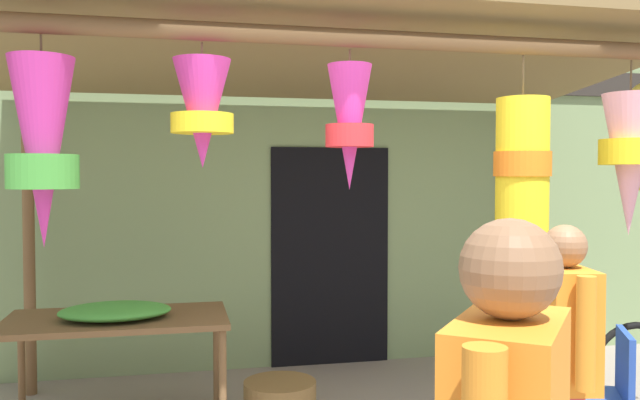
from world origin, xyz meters
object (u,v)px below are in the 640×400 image
(display_table, at_px, (117,327))
(flower_heap_on_table, at_px, (117,311))
(vendor_in_orange, at_px, (563,356))
(folding_chair, at_px, (605,388))
(wicker_basket_spare, at_px, (280,397))

(display_table, bearing_deg, flower_heap_on_table, -82.53)
(display_table, distance_m, vendor_in_orange, 2.87)
(vendor_in_orange, bearing_deg, display_table, 140.05)
(display_table, relative_size, vendor_in_orange, 0.98)
(folding_chair, bearing_deg, wicker_basket_spare, 141.37)
(flower_heap_on_table, xyz_separation_m, vendor_in_orange, (2.19, -1.77, 0.05))
(display_table, height_order, flower_heap_on_table, flower_heap_on_table)
(vendor_in_orange, bearing_deg, wicker_basket_spare, 119.14)
(flower_heap_on_table, bearing_deg, folding_chair, -23.24)
(folding_chair, bearing_deg, flower_heap_on_table, 156.76)
(folding_chair, relative_size, vendor_in_orange, 0.56)
(flower_heap_on_table, xyz_separation_m, folding_chair, (2.82, -1.21, -0.33))
(flower_heap_on_table, distance_m, wicker_basket_spare, 1.34)
(flower_heap_on_table, bearing_deg, wicker_basket_spare, 7.56)
(display_table, bearing_deg, wicker_basket_spare, 3.82)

